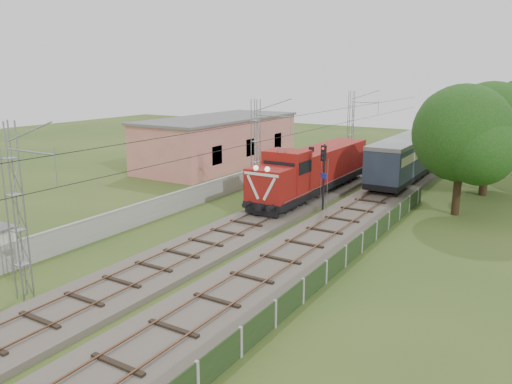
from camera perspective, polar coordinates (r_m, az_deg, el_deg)
The scene contains 13 objects.
ground at distance 28.21m, azimuth -7.65°, elevation -7.25°, with size 140.00×140.00×0.00m, color #2E491B.
track_main at distance 33.56m, azimuth -0.13°, elevation -3.39°, with size 4.20×70.00×0.45m.
track_side at distance 43.17m, azimuth 14.73°, elevation 0.00°, with size 4.20×80.00×0.45m.
catenary at distance 38.36m, azimuth 0.03°, elevation 4.68°, with size 3.31×70.00×8.00m.
boundary_wall at distance 40.92m, azimuth -4.22°, elevation 0.50°, with size 0.25×40.00×1.50m, color #9E9E99.
station_building at distance 55.07m, azimuth -4.19°, elevation 5.86°, with size 8.40×20.40×5.22m.
fence at distance 26.65m, azimuth 10.16°, elevation -7.23°, with size 0.12×32.00×1.20m.
locomotive at distance 40.88m, azimuth 6.57°, elevation 2.55°, with size 2.97×16.95×4.30m.
coach_rake at distance 96.01m, azimuth 24.52°, elevation 7.89°, with size 3.04×113.46×3.51m.
signal_post at distance 35.51m, azimuth 7.73°, elevation 2.88°, with size 0.53×0.43×5.04m.
tree_a at distance 37.49m, azimuth 22.65°, elevation 6.08°, with size 7.13×6.79×9.24m.
tree_b at distance 47.05m, azimuth 25.19°, elevation 5.95°, with size 5.91×5.63×7.66m.
tree_c at distance 44.53m, azimuth 25.28°, elevation 6.90°, with size 7.17×6.83×9.30m.
Camera 1 is at (16.81, -20.35, 9.95)m, focal length 35.00 mm.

